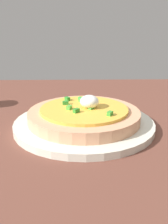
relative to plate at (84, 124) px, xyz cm
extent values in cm
cube|color=brown|center=(-2.09, 7.30, -2.21)|extent=(103.76, 86.14, 2.99)
cylinder|color=silver|center=(0.00, 0.00, 0.00)|extent=(29.98, 29.98, 1.42)
cylinder|color=tan|center=(0.00, 0.00, 1.88)|extent=(23.84, 23.84, 2.34)
cylinder|color=gold|center=(0.00, 0.00, 3.34)|extent=(18.68, 18.68, 0.59)
ellipsoid|color=white|center=(0.18, -1.13, 4.99)|extent=(3.99, 3.99, 2.71)
cube|color=green|center=(-4.78, -4.93, 4.04)|extent=(1.51, 1.37, 0.80)
cube|color=#52AC3D|center=(-0.91, 3.09, 4.04)|extent=(1.50, 1.27, 0.80)
cube|color=#50B249|center=(4.46, 0.39, 4.04)|extent=(1.25, 1.49, 0.80)
cube|color=#29832A|center=(5.63, 3.75, 4.04)|extent=(1.50, 1.41, 0.80)
cube|color=#54AD44|center=(-0.72, -1.49, 4.04)|extent=(1.49, 1.44, 0.80)
cube|color=green|center=(5.55, 0.58, 4.04)|extent=(1.47, 1.47, 0.80)
cube|color=#33892A|center=(-2.88, 1.62, 4.04)|extent=(1.48, 1.47, 0.80)
cube|color=#308730|center=(2.51, 4.03, 4.04)|extent=(1.00, 1.40, 0.80)
camera|label=1|loc=(-50.65, 1.16, 20.31)|focal=40.37mm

